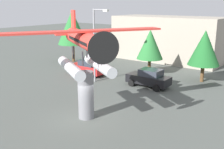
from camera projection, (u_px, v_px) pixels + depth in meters
name	position (u px, v px, depth m)	size (l,w,h in m)	color
ground_plane	(86.00, 117.00, 19.19)	(140.00, 140.00, 0.00)	#4C514C
display_pedestal	(86.00, 95.00, 18.76)	(1.10, 1.10, 3.36)	slate
floatplane_monument	(85.00, 47.00, 17.79)	(7.03, 9.48, 4.00)	silver
car_near_red	(88.00, 67.00, 30.37)	(4.20, 2.02, 1.76)	red
car_mid_black	(149.00, 78.00, 26.06)	(4.20, 2.02, 1.76)	black
streetlight_primary	(96.00, 40.00, 26.79)	(1.84, 0.28, 7.33)	gray
storefront_building	(168.00, 38.00, 38.03)	(14.96, 6.50, 6.08)	#9E9384
tree_west	(72.00, 27.00, 36.45)	(4.06, 4.06, 6.94)	brown
tree_east	(150.00, 44.00, 30.08)	(2.94, 2.94, 5.05)	brown
tree_center_back	(204.00, 48.00, 27.09)	(3.16, 3.16, 5.29)	brown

